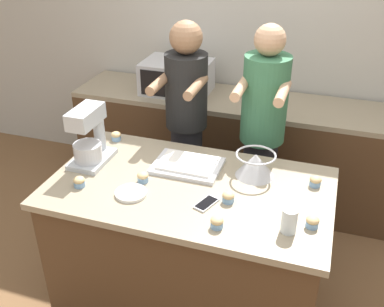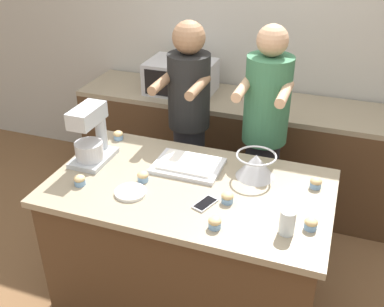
{
  "view_description": "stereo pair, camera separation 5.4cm",
  "coord_description": "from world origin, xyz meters",
  "px_view_note": "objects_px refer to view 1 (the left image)",
  "views": [
    {
      "loc": [
        0.68,
        -2.02,
        2.31
      ],
      "look_at": [
        0.0,
        0.05,
        1.09
      ],
      "focal_mm": 42.0,
      "sensor_mm": 36.0,
      "label": 1
    },
    {
      "loc": [
        0.73,
        -2.0,
        2.31
      ],
      "look_at": [
        0.0,
        0.05,
        1.09
      ],
      "focal_mm": 42.0,
      "sensor_mm": 36.0,
      "label": 2
    }
  ],
  "objects_px": {
    "baking_tray": "(187,165)",
    "small_plate": "(131,193)",
    "cupcake_0": "(143,177)",
    "person_left": "(186,127)",
    "person_right": "(261,138)",
    "mixing_bowl": "(255,164)",
    "cupcake_1": "(217,222)",
    "cupcake_3": "(315,181)",
    "cupcake_4": "(228,197)",
    "cupcake_6": "(116,136)",
    "microwave_oven": "(177,77)",
    "stand_mixer": "(89,139)",
    "cupcake_2": "(79,182)",
    "cupcake_5": "(312,222)",
    "cell_phone": "(206,203)",
    "drinking_glass": "(289,221)"
  },
  "relations": [
    {
      "from": "person_left",
      "to": "small_plate",
      "type": "bearing_deg",
      "value": -90.16
    },
    {
      "from": "small_plate",
      "to": "cupcake_6",
      "type": "distance_m",
      "value": 0.67
    },
    {
      "from": "mixing_bowl",
      "to": "person_right",
      "type": "bearing_deg",
      "value": 95.91
    },
    {
      "from": "cupcake_1",
      "to": "cupcake_3",
      "type": "distance_m",
      "value": 0.68
    },
    {
      "from": "microwave_oven",
      "to": "cupcake_0",
      "type": "distance_m",
      "value": 1.41
    },
    {
      "from": "person_left",
      "to": "small_plate",
      "type": "relative_size",
      "value": 9.39
    },
    {
      "from": "microwave_oven",
      "to": "baking_tray",
      "type": "bearing_deg",
      "value": -67.18
    },
    {
      "from": "baking_tray",
      "to": "small_plate",
      "type": "xyz_separation_m",
      "value": [
        -0.2,
        -0.37,
        -0.01
      ]
    },
    {
      "from": "microwave_oven",
      "to": "cupcake_6",
      "type": "distance_m",
      "value": 0.97
    },
    {
      "from": "cupcake_0",
      "to": "person_left",
      "type": "bearing_deg",
      "value": 90.57
    },
    {
      "from": "cupcake_6",
      "to": "microwave_oven",
      "type": "bearing_deg",
      "value": 85.0
    },
    {
      "from": "cupcake_4",
      "to": "cupcake_5",
      "type": "xyz_separation_m",
      "value": [
        0.44,
        -0.08,
        0.0
      ]
    },
    {
      "from": "stand_mixer",
      "to": "cupcake_2",
      "type": "distance_m",
      "value": 0.31
    },
    {
      "from": "person_right",
      "to": "mixing_bowl",
      "type": "height_order",
      "value": "person_right"
    },
    {
      "from": "cupcake_3",
      "to": "cell_phone",
      "type": "bearing_deg",
      "value": -145.61
    },
    {
      "from": "person_left",
      "to": "cupcake_4",
      "type": "distance_m",
      "value": 0.98
    },
    {
      "from": "mixing_bowl",
      "to": "cupcake_5",
      "type": "xyz_separation_m",
      "value": [
        0.36,
        -0.38,
        -0.05
      ]
    },
    {
      "from": "small_plate",
      "to": "cupcake_4",
      "type": "height_order",
      "value": "cupcake_4"
    },
    {
      "from": "small_plate",
      "to": "cupcake_6",
      "type": "xyz_separation_m",
      "value": [
        -0.37,
        0.55,
        0.02
      ]
    },
    {
      "from": "cupcake_1",
      "to": "drinking_glass",
      "type": "bearing_deg",
      "value": 13.27
    },
    {
      "from": "cupcake_4",
      "to": "mixing_bowl",
      "type": "bearing_deg",
      "value": 75.27
    },
    {
      "from": "cupcake_6",
      "to": "person_right",
      "type": "bearing_deg",
      "value": 22.13
    },
    {
      "from": "cell_phone",
      "to": "cupcake_2",
      "type": "xyz_separation_m",
      "value": [
        -0.73,
        -0.06,
        0.03
      ]
    },
    {
      "from": "microwave_oven",
      "to": "cupcake_3",
      "type": "height_order",
      "value": "microwave_oven"
    },
    {
      "from": "mixing_bowl",
      "to": "cupcake_2",
      "type": "relative_size",
      "value": 3.57
    },
    {
      "from": "cupcake_5",
      "to": "cupcake_6",
      "type": "xyz_separation_m",
      "value": [
        -1.33,
        0.53,
        0.0
      ]
    },
    {
      "from": "cell_phone",
      "to": "cupcake_1",
      "type": "bearing_deg",
      "value": -58.05
    },
    {
      "from": "person_left",
      "to": "cupcake_0",
      "type": "bearing_deg",
      "value": -89.43
    },
    {
      "from": "microwave_oven",
      "to": "cupcake_2",
      "type": "height_order",
      "value": "microwave_oven"
    },
    {
      "from": "small_plate",
      "to": "cupcake_4",
      "type": "relative_size",
      "value": 2.67
    },
    {
      "from": "microwave_oven",
      "to": "cell_phone",
      "type": "relative_size",
      "value": 3.46
    },
    {
      "from": "person_right",
      "to": "stand_mixer",
      "type": "bearing_deg",
      "value": -143.94
    },
    {
      "from": "cupcake_1",
      "to": "cupcake_3",
      "type": "relative_size",
      "value": 1.0
    },
    {
      "from": "cupcake_3",
      "to": "cupcake_6",
      "type": "relative_size",
      "value": 1.0
    },
    {
      "from": "cupcake_3",
      "to": "cupcake_4",
      "type": "relative_size",
      "value": 1.0
    },
    {
      "from": "mixing_bowl",
      "to": "small_plate",
      "type": "xyz_separation_m",
      "value": [
        -0.6,
        -0.41,
        -0.07
      ]
    },
    {
      "from": "person_left",
      "to": "person_right",
      "type": "distance_m",
      "value": 0.55
    },
    {
      "from": "mixing_bowl",
      "to": "cupcake_6",
      "type": "height_order",
      "value": "mixing_bowl"
    },
    {
      "from": "person_left",
      "to": "mixing_bowl",
      "type": "distance_m",
      "value": 0.8
    },
    {
      "from": "cupcake_4",
      "to": "cell_phone",
      "type": "bearing_deg",
      "value": -150.51
    },
    {
      "from": "drinking_glass",
      "to": "small_plate",
      "type": "distance_m",
      "value": 0.86
    },
    {
      "from": "cupcake_4",
      "to": "cupcake_5",
      "type": "distance_m",
      "value": 0.45
    },
    {
      "from": "cupcake_6",
      "to": "baking_tray",
      "type": "bearing_deg",
      "value": -18.34
    },
    {
      "from": "microwave_oven",
      "to": "cupcake_3",
      "type": "distance_m",
      "value": 1.66
    },
    {
      "from": "baking_tray",
      "to": "cupcake_1",
      "type": "xyz_separation_m",
      "value": [
        0.32,
        -0.49,
        0.01
      ]
    },
    {
      "from": "drinking_glass",
      "to": "cupcake_0",
      "type": "relative_size",
      "value": 1.98
    },
    {
      "from": "cupcake_0",
      "to": "cupcake_2",
      "type": "bearing_deg",
      "value": -153.91
    },
    {
      "from": "person_left",
      "to": "stand_mixer",
      "type": "distance_m",
      "value": 0.8
    },
    {
      "from": "cupcake_0",
      "to": "cupcake_1",
      "type": "distance_m",
      "value": 0.58
    },
    {
      "from": "person_left",
      "to": "drinking_glass",
      "type": "height_order",
      "value": "person_left"
    }
  ]
}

